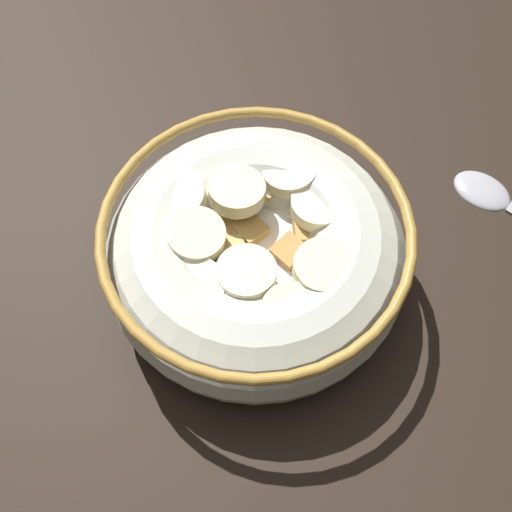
{
  "coord_description": "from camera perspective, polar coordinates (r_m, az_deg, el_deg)",
  "views": [
    {
      "loc": [
        3.87,
        -18.49,
        36.57
      ],
      "look_at": [
        0.0,
        0.0,
        3.0
      ],
      "focal_mm": 47.7,
      "sensor_mm": 36.0,
      "label": 1
    }
  ],
  "objects": [
    {
      "name": "cereal_bowl",
      "position": [
        0.38,
        -0.0,
        0.22
      ],
      "size": [
        17.15,
        17.15,
        6.29
      ],
      "color": "beige",
      "rests_on": "ground_plane"
    },
    {
      "name": "ground_plane",
      "position": [
        0.42,
        0.0,
        -2.67
      ],
      "size": [
        122.55,
        122.55,
        2.0
      ],
      "primitive_type": "cube",
      "color": "black"
    }
  ]
}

